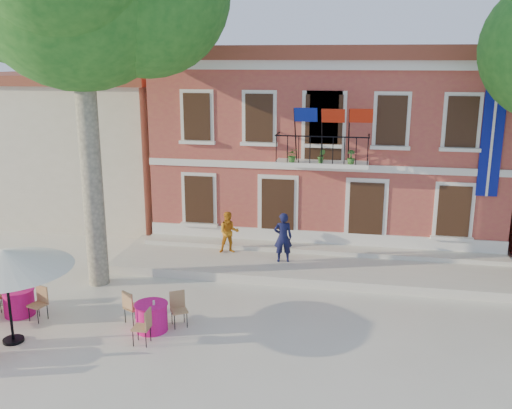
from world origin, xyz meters
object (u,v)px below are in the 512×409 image
object	(u,v)px
patio_umbrella	(4,260)
cafe_table_1	(152,316)
pedestrian_navy	(283,237)
pedestrian_orange	(229,232)
cafe_table_3	(19,301)

from	to	relation	value
patio_umbrella	cafe_table_1	bearing A→B (deg)	20.81
pedestrian_navy	cafe_table_1	xyz separation A→B (m)	(-2.81, -5.12, -0.73)
pedestrian_orange	cafe_table_3	bearing A→B (deg)	-149.33
pedestrian_navy	pedestrian_orange	xyz separation A→B (m)	(-2.02, 0.56, -0.11)
patio_umbrella	cafe_table_1	size ratio (longest dim) A/B	1.79
cafe_table_1	cafe_table_3	distance (m)	4.05
patio_umbrella	cafe_table_3	distance (m)	2.46
pedestrian_orange	pedestrian_navy	bearing A→B (deg)	-33.35
pedestrian_orange	patio_umbrella	bearing A→B (deg)	-138.30
pedestrian_navy	pedestrian_orange	bearing A→B (deg)	-28.94
pedestrian_orange	cafe_table_3	size ratio (longest dim) A/B	0.77
pedestrian_orange	cafe_table_3	xyz separation A→B (m)	(-4.83, -5.45, -0.63)
patio_umbrella	cafe_table_1	distance (m)	3.96
pedestrian_navy	cafe_table_1	world-z (taller)	pedestrian_navy
pedestrian_orange	cafe_table_3	distance (m)	7.31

